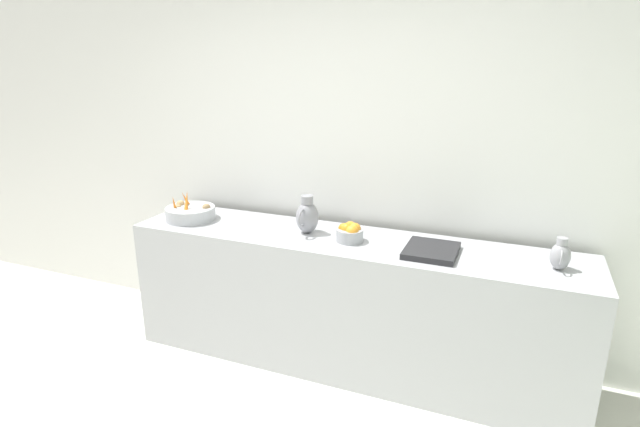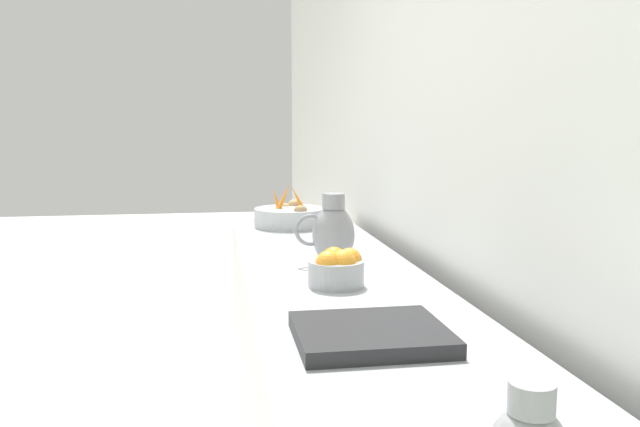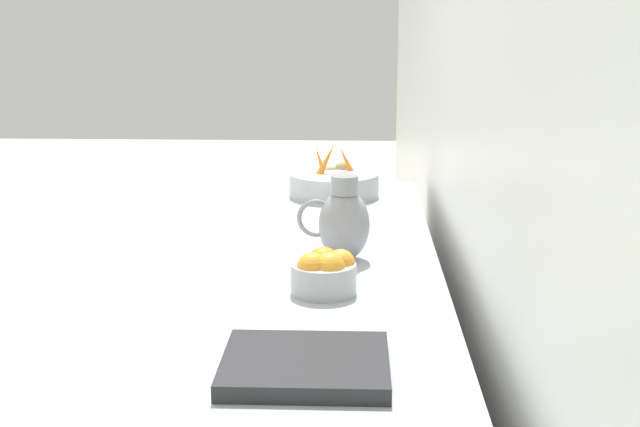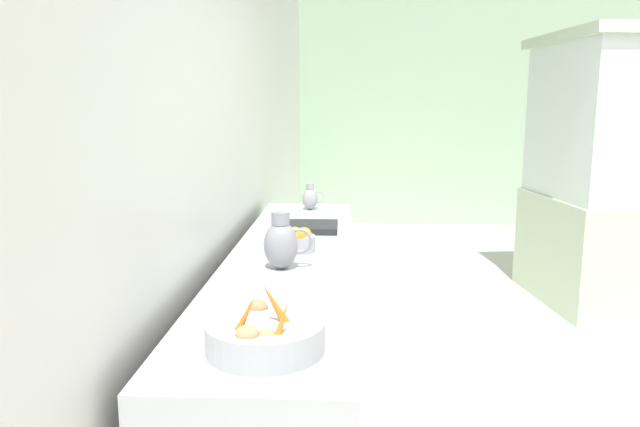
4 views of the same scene
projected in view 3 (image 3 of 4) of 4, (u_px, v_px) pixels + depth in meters
name	position (u px, v px, depth m)	size (l,w,h in m)	color
tile_wall_left	(545.00, 76.00, 1.68)	(0.10, 9.68, 3.00)	white
vegetable_colander	(334.00, 184.00, 3.46)	(0.35, 0.35, 0.21)	#ADAFB5
orange_bowl	(325.00, 272.00, 2.29)	(0.17, 0.17, 0.12)	#9EA0A5
metal_pitcher_tall	(343.00, 222.00, 2.58)	(0.21, 0.15, 0.25)	gray
counter_sink_basin	(306.00, 365.00, 1.80)	(0.34, 0.30, 0.04)	#232326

